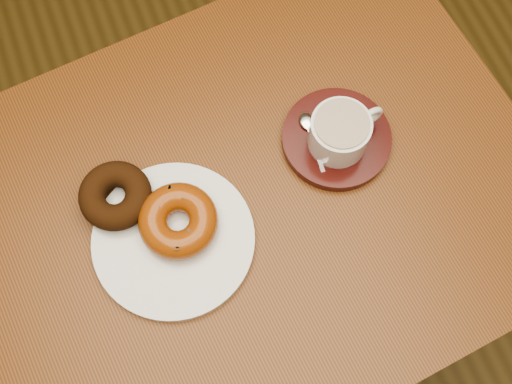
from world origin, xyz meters
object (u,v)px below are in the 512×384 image
object	(u,v)px
saucer	(336,139)
cafe_table	(245,227)
donut_plate	(174,240)
coffee_cup	(341,132)

from	to	relation	value
saucer	cafe_table	bearing A→B (deg)	-166.50
donut_plate	saucer	size ratio (longest dim) A/B	1.41
cafe_table	donut_plate	world-z (taller)	donut_plate
cafe_table	coffee_cup	xyz separation A→B (m)	(0.16, 0.03, 0.18)
donut_plate	saucer	distance (m)	0.28
coffee_cup	donut_plate	bearing A→B (deg)	-176.23
cafe_table	saucer	xyz separation A→B (m)	(0.16, 0.04, 0.14)
cafe_table	coffee_cup	bearing A→B (deg)	5.32
saucer	donut_plate	bearing A→B (deg)	-167.79
cafe_table	coffee_cup	world-z (taller)	coffee_cup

